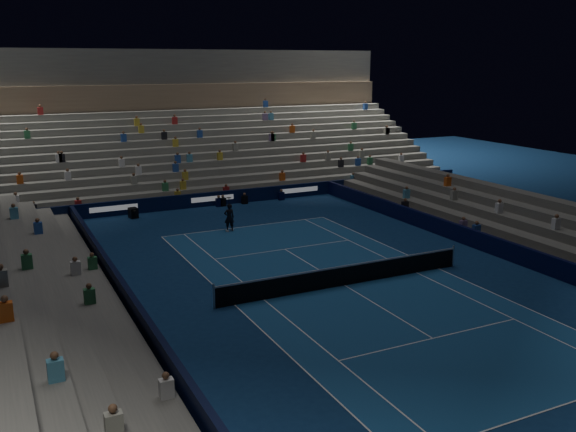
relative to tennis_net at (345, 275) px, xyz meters
The scene contains 11 objects.
ground 0.50m from the tennis_net, ahead, with size 90.00×90.00×0.00m, color navy.
court_surface 0.50m from the tennis_net, ahead, with size 10.97×23.77×0.01m, color navy.
sponsor_barrier_far 18.50m from the tennis_net, 90.00° to the left, with size 44.00×0.25×1.00m, color black.
sponsor_barrier_east 9.70m from the tennis_net, ahead, with size 0.25×37.00×1.00m, color black.
sponsor_barrier_west 9.70m from the tennis_net, behind, with size 0.25×37.00×1.00m, color black.
grandstand_main 28.05m from the tennis_net, 90.00° to the left, with size 44.00×15.20×11.20m.
grandstand_east 13.17m from the tennis_net, ahead, with size 5.00×37.00×2.50m.
grandstand_west 13.17m from the tennis_net, behind, with size 5.00×37.00×2.50m.
tennis_net is the anchor object (origin of this frame).
tennis_player 11.45m from the tennis_net, 96.92° to the left, with size 0.63×0.41×1.73m, color black.
broadcast_camera 18.31m from the tennis_net, 108.94° to the left, with size 0.60×1.02×0.68m.
Camera 1 is at (-14.42, -23.46, 10.12)m, focal length 38.94 mm.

